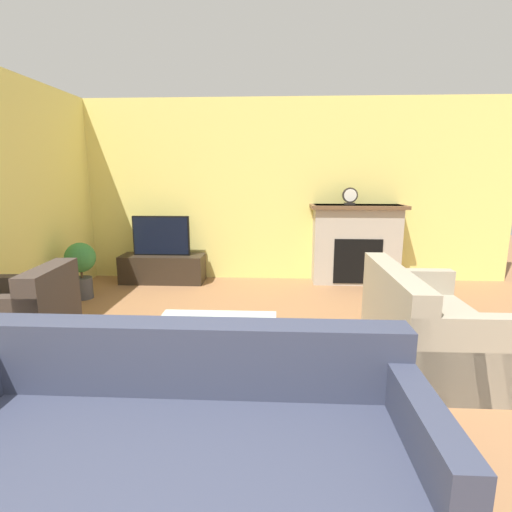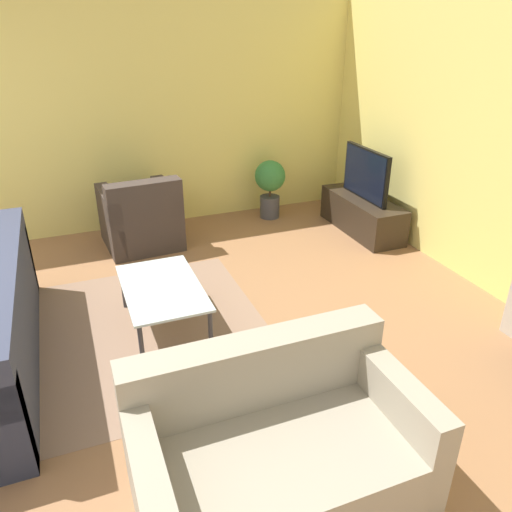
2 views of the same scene
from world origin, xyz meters
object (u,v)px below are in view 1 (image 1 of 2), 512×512
(couch_sectional, at_px, (180,451))
(couch_loveseat, at_px, (425,329))
(coffee_table, at_px, (216,327))
(mantel_clock, at_px, (350,196))
(armchair_by_window, at_px, (23,324))
(tv, at_px, (161,236))
(potted_plant, at_px, (81,265))

(couch_sectional, xyz_separation_m, couch_loveseat, (1.76, 1.64, 0.01))
(couch_sectional, relative_size, coffee_table, 2.34)
(couch_sectional, bearing_deg, mantel_clock, 70.15)
(couch_loveseat, bearing_deg, mantel_clock, 5.44)
(couch_sectional, height_order, armchair_by_window, same)
(couch_loveseat, relative_size, armchair_by_window, 1.72)
(tv, xyz_separation_m, potted_plant, (-0.83, -0.85, -0.26))
(mantel_clock, bearing_deg, potted_plant, -164.99)
(tv, relative_size, couch_loveseat, 0.57)
(tv, distance_m, coffee_table, 2.94)
(coffee_table, bearing_deg, armchair_by_window, 175.79)
(tv, xyz_separation_m, armchair_by_window, (-0.54, -2.53, -0.41))
(couch_sectional, relative_size, mantel_clock, 9.51)
(couch_loveseat, height_order, mantel_clock, mantel_clock)
(tv, height_order, coffee_table, tv)
(tv, distance_m, potted_plant, 1.21)
(couch_sectional, xyz_separation_m, armchair_by_window, (-1.79, 1.55, 0.02))
(couch_loveseat, bearing_deg, coffee_table, 96.96)
(couch_loveseat, xyz_separation_m, potted_plant, (-3.83, 1.59, 0.16))
(potted_plant, height_order, mantel_clock, mantel_clock)
(couch_loveseat, height_order, armchair_by_window, same)
(armchair_by_window, distance_m, coffee_table, 1.75)
(tv, relative_size, couch_sectional, 0.36)
(tv, relative_size, coffee_table, 0.84)
(potted_plant, relative_size, mantel_clock, 3.00)
(couch_loveseat, distance_m, armchair_by_window, 3.54)
(couch_loveseat, bearing_deg, potted_plant, 67.48)
(mantel_clock, bearing_deg, couch_sectional, -109.85)
(armchair_by_window, bearing_deg, couch_loveseat, 87.20)
(tv, xyz_separation_m, couch_loveseat, (3.01, -2.44, -0.42))
(armchair_by_window, height_order, coffee_table, armchair_by_window)
(couch_sectional, xyz_separation_m, potted_plant, (-2.08, 3.23, 0.17))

